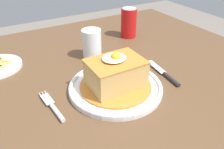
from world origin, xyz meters
The scene contains 7 objects.
dining_table centered at (0.00, 0.00, 0.67)m, with size 1.13×1.07×0.77m.
main_plate centered at (-0.04, -0.06, 0.78)m, with size 0.27×0.27×0.02m.
sandwich_meal centered at (-0.04, -0.06, 0.82)m, with size 0.21×0.21×0.11m.
fork centered at (-0.23, -0.06, 0.78)m, with size 0.03×0.14×0.01m.
knife centered at (0.13, -0.09, 0.78)m, with size 0.03×0.17×0.01m.
soda_can centered at (0.21, 0.25, 0.84)m, with size 0.07×0.07×0.12m.
drinking_glass centered at (-0.01, 0.15, 0.82)m, with size 0.07×0.07×0.10m.
Camera 1 is at (-0.32, -0.52, 1.16)m, focal length 36.30 mm.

